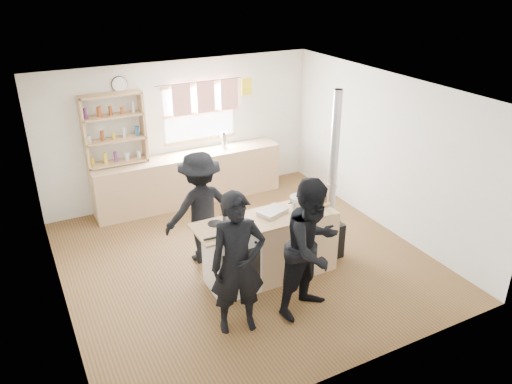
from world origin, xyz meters
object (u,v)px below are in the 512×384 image
cooking_island (271,246)px  skillet_greens (230,234)px  thermos (224,141)px  person_near_right (312,248)px  stockpot_stove (231,214)px  bread_board (319,201)px  roast_tray (272,212)px  person_near_left (238,264)px  person_far (201,208)px  flue_heater (330,216)px  stockpot_counter (300,203)px

cooking_island → skillet_greens: bearing=-162.6°
thermos → person_near_right: person_near_right is taller
thermos → cooking_island: bearing=-101.3°
stockpot_stove → bread_board: size_ratio=0.80×
roast_tray → bread_board: bread_board is taller
person_near_left → person_far: (0.19, 1.62, -0.05)m
thermos → person_near_right: size_ratio=0.17×
cooking_island → bread_board: size_ratio=6.50×
flue_heater → person_far: bearing=155.4°
stockpot_counter → person_near_left: (-1.31, -0.79, -0.14)m
skillet_greens → person_near_left: 0.58m
skillet_greens → stockpot_stove: (0.18, 0.36, 0.06)m
skillet_greens → flue_heater: (1.72, 0.30, -0.31)m
stockpot_stove → stockpot_counter: 0.98m
thermos → roast_tray: thermos is taller
flue_heater → person_near_left: (-1.88, -0.85, 0.24)m
stockpot_stove → person_near_left: bearing=-110.5°
thermos → cooking_island: 2.88m
stockpot_stove → stockpot_counter: (0.97, -0.12, 0.01)m
person_far → thermos: bearing=-126.0°
stockpot_stove → bread_board: bearing=-5.6°
cooking_island → person_far: person_far is taller
stockpot_counter → person_far: size_ratio=0.16×
cooking_island → flue_heater: size_ratio=0.79×
cooking_island → stockpot_counter: 0.71m
cooking_island → person_near_right: person_near_right is taller
thermos → stockpot_counter: size_ratio=1.08×
thermos → flue_heater: (0.46, -2.69, -0.40)m
skillet_greens → roast_tray: 0.79m
roast_tray → person_near_right: size_ratio=0.25×
skillet_greens → flue_heater: bearing=10.0°
stockpot_counter → person_near_right: person_near_right is taller
stockpot_stove → flue_heater: (1.54, -0.06, -0.37)m
stockpot_counter → flue_heater: bearing=6.2°
skillet_greens → person_near_right: bearing=-39.3°
bread_board → stockpot_stove: bearing=174.4°
thermos → person_near_right: bearing=-97.4°
bread_board → person_far: person_far is taller
thermos → roast_tray: (-0.51, -2.72, -0.08)m
stockpot_counter → roast_tray: bearing=175.3°
cooking_island → person_far: (-0.67, 0.86, 0.36)m
thermos → bread_board: thermos is taller
cooking_island → skillet_greens: skillet_greens is taller
person_near_left → person_near_right: size_ratio=0.99×
flue_heater → person_near_left: bearing=-155.6°
bread_board → thermos: bearing=94.2°
thermos → stockpot_stove: thermos is taller
roast_tray → stockpot_counter: stockpot_counter is taller
bread_board → person_far: 1.66m
thermos → person_far: person_far is taller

